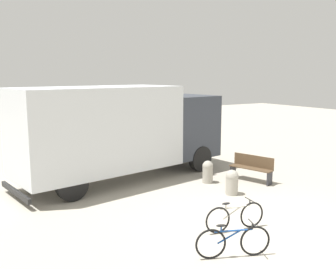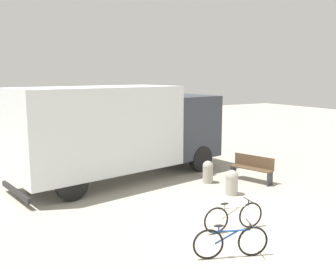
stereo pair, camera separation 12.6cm
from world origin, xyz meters
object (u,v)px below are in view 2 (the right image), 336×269
delivery_truck (121,129)px  bicycle_middle (234,217)px  park_bench (252,167)px  bicycle_near (231,242)px  bollard_near_bench (232,182)px  bollard_far_bench (208,171)px

delivery_truck → bicycle_middle: 5.89m
park_bench → bicycle_near: (-4.37, -4.01, -0.15)m
park_bench → bollard_near_bench: bearing=99.5°
bicycle_near → delivery_truck: bearing=107.9°
park_bench → bollard_far_bench: park_bench is taller
park_bench → bicycle_near: size_ratio=1.07×
bicycle_near → park_bench: bearing=64.8°
bollard_far_bench → bicycle_middle: bearing=-117.9°
park_bench → bollard_near_bench: size_ratio=2.02×
bicycle_near → bollard_near_bench: bollard_near_bench is taller
bollard_near_bench → bollard_far_bench: bearing=84.5°
bicycle_near → bicycle_middle: size_ratio=0.95×
delivery_truck → bollard_near_bench: delivery_truck is taller
bicycle_middle → bollard_near_bench: bearing=60.6°
delivery_truck → park_bench: size_ratio=5.05×
bollard_near_bench → bollard_far_bench: bollard_near_bench is taller
bollard_far_bench → park_bench: bearing=-23.4°
bollard_far_bench → bollard_near_bench: bearing=-95.5°
delivery_truck → bollard_near_bench: size_ratio=10.21×
park_bench → bollard_near_bench: (-1.62, -0.81, -0.08)m
bicycle_middle → park_bench: bearing=51.1°
park_bench → bollard_far_bench: size_ratio=2.05×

